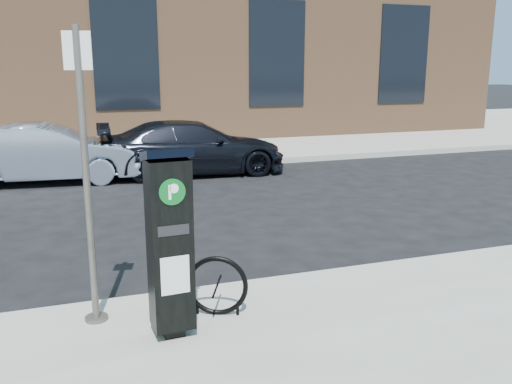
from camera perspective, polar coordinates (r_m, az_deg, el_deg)
name	(u,v)px	position (r m, az deg, el deg)	size (l,w,h in m)	color
ground	(250,294)	(6.42, -0.64, -10.64)	(120.00, 120.00, 0.00)	black
sidewalk_far	(124,139)	(19.82, -13.70, 5.43)	(60.00, 12.00, 0.15)	gray
curb_near	(250,288)	(6.37, -0.59, -10.09)	(60.00, 0.12, 0.16)	#9E9B93
curb_far	(149,168)	(13.95, -11.21, 2.47)	(60.00, 0.12, 0.16)	#9E9B93
building	(110,25)	(22.70, -15.08, 16.60)	(28.00, 10.05, 8.25)	brown
parking_kiosk	(170,242)	(4.92, -9.07, -5.19)	(0.42, 0.38, 1.76)	black
sign_pole	(87,182)	(5.26, -17.39, 1.01)	(0.25, 0.22, 2.79)	#4F4946
bike_rack	(217,286)	(5.47, -4.12, -9.85)	(0.59, 0.29, 0.62)	black
car_silver	(47,153)	(13.12, -21.10, 3.81)	(1.41, 4.05, 1.34)	#93A2BB
car_dark	(193,147)	(13.36, -6.63, 4.68)	(1.83, 4.50, 1.31)	black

